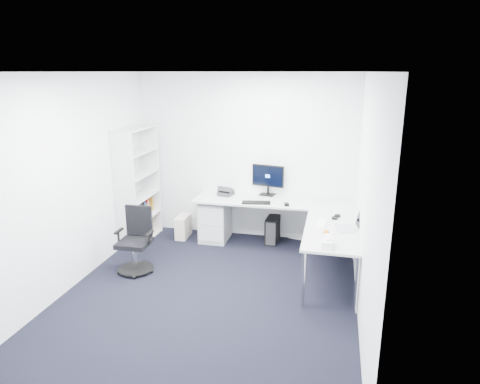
% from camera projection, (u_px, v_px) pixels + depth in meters
% --- Properties ---
extents(ground, '(4.20, 4.20, 0.00)m').
position_uv_depth(ground, '(210.00, 293.00, 5.41)').
color(ground, black).
extents(ceiling, '(4.20, 4.20, 0.00)m').
position_uv_depth(ceiling, '(206.00, 72.00, 4.68)').
color(ceiling, white).
extents(wall_back, '(3.60, 0.02, 2.70)m').
position_uv_depth(wall_back, '(245.00, 157.00, 7.02)').
color(wall_back, white).
rests_on(wall_back, ground).
extents(wall_front, '(3.60, 0.02, 2.70)m').
position_uv_depth(wall_front, '(124.00, 267.00, 3.07)').
color(wall_front, white).
rests_on(wall_front, ground).
extents(wall_left, '(0.02, 4.20, 2.70)m').
position_uv_depth(wall_left, '(72.00, 182.00, 5.43)').
color(wall_left, white).
rests_on(wall_left, ground).
extents(wall_right, '(0.02, 4.20, 2.70)m').
position_uv_depth(wall_right, '(366.00, 200.00, 4.67)').
color(wall_right, white).
rests_on(wall_right, ground).
extents(l_desk, '(2.55, 1.43, 0.74)m').
position_uv_depth(l_desk, '(271.00, 230.00, 6.51)').
color(l_desk, '#B9BBBB').
rests_on(l_desk, ground).
extents(drawer_pedestal, '(0.43, 0.54, 0.67)m').
position_uv_depth(drawer_pedestal, '(215.00, 220.00, 7.06)').
color(drawer_pedestal, '#B9BBBB').
rests_on(drawer_pedestal, ground).
extents(bookshelf, '(0.36, 0.94, 1.87)m').
position_uv_depth(bookshelf, '(138.00, 186.00, 6.86)').
color(bookshelf, silver).
rests_on(bookshelf, ground).
extents(task_chair, '(0.52, 0.52, 0.91)m').
position_uv_depth(task_chair, '(134.00, 241.00, 5.88)').
color(task_chair, black).
rests_on(task_chair, ground).
extents(black_pc_tower, '(0.21, 0.44, 0.42)m').
position_uv_depth(black_pc_tower, '(273.00, 229.00, 7.00)').
color(black_pc_tower, black).
rests_on(black_pc_tower, ground).
extents(beige_pc_tower, '(0.19, 0.39, 0.37)m').
position_uv_depth(beige_pc_tower, '(183.00, 227.00, 7.20)').
color(beige_pc_tower, beige).
rests_on(beige_pc_tower, ground).
extents(power_strip, '(0.36, 0.15, 0.04)m').
position_uv_depth(power_strip, '(299.00, 238.00, 7.14)').
color(power_strip, white).
rests_on(power_strip, ground).
extents(monitor, '(0.56, 0.27, 0.52)m').
position_uv_depth(monitor, '(268.00, 180.00, 6.96)').
color(monitor, black).
rests_on(monitor, l_desk).
extents(black_keyboard, '(0.46, 0.22, 0.02)m').
position_uv_depth(black_keyboard, '(256.00, 203.00, 6.59)').
color(black_keyboard, black).
rests_on(black_keyboard, l_desk).
extents(mouse, '(0.09, 0.12, 0.04)m').
position_uv_depth(mouse, '(287.00, 204.00, 6.48)').
color(mouse, black).
rests_on(mouse, l_desk).
extents(desk_phone, '(0.26, 0.26, 0.15)m').
position_uv_depth(desk_phone, '(226.00, 191.00, 7.00)').
color(desk_phone, '#2C2C2F').
rests_on(desk_phone, l_desk).
extents(laptop, '(0.38, 0.37, 0.23)m').
position_uv_depth(laptop, '(345.00, 221.00, 5.48)').
color(laptop, silver).
rests_on(laptop, l_desk).
extents(white_keyboard, '(0.13, 0.38, 0.01)m').
position_uv_depth(white_keyboard, '(321.00, 223.00, 5.70)').
color(white_keyboard, white).
rests_on(white_keyboard, l_desk).
extents(headphones, '(0.17, 0.22, 0.05)m').
position_uv_depth(headphones, '(336.00, 216.00, 5.93)').
color(headphones, black).
rests_on(headphones, l_desk).
extents(orange_fruit, '(0.08, 0.08, 0.08)m').
position_uv_depth(orange_fruit, '(326.00, 233.00, 5.28)').
color(orange_fruit, orange).
rests_on(orange_fruit, l_desk).
extents(tissue_box, '(0.13, 0.23, 0.08)m').
position_uv_depth(tissue_box, '(328.00, 243.00, 4.97)').
color(tissue_box, white).
rests_on(tissue_box, l_desk).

